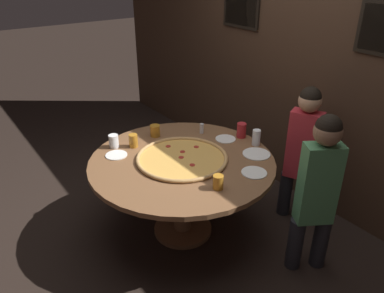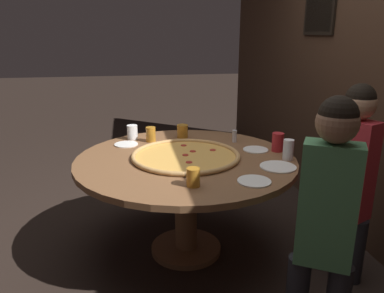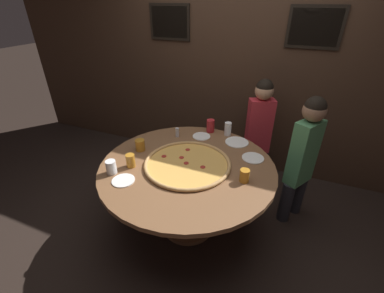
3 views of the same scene
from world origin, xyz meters
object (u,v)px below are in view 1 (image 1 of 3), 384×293
Objects in this scene: dining_table at (182,174)px; drink_cup_near_left at (241,130)px; drink_cup_centre_back at (114,141)px; white_plate_right_side at (226,139)px; drink_cup_far_left at (218,182)px; diner_centre_back at (303,148)px; white_plate_beside_cup at (116,155)px; condiment_shaker at (202,128)px; white_plate_near_front at (254,173)px; drink_cup_by_shaker at (155,131)px; diner_far_left at (318,187)px; drink_cup_near_right at (256,138)px; white_plate_far_back at (256,154)px; drink_cup_front_edge at (133,141)px; giant_pizza at (182,158)px.

drink_cup_near_left is (-0.03, 0.69, 0.20)m from dining_table.
drink_cup_centre_back is 0.63× the size of white_plate_right_side.
diner_centre_back is at bearing 93.36° from drink_cup_far_left.
dining_table is 1.09m from diner_centre_back.
condiment_shaker reaches higher than white_plate_beside_cup.
drink_cup_near_left is 0.69× the size of white_plate_near_front.
drink_cup_by_shaker is 0.08× the size of diner_far_left.
white_plate_beside_cup is 0.98× the size of white_plate_right_side.
white_plate_beside_cup is at bearing -157.42° from drink_cup_far_left.
white_plate_beside_cup is (-0.89, -0.37, -0.05)m from drink_cup_far_left.
drink_cup_by_shaker is 0.59× the size of white_plate_beside_cup.
drink_cup_by_shaker reaches higher than white_plate_right_side.
drink_cup_near_left reaches higher than drink_cup_far_left.
drink_cup_centre_back reaches higher than dining_table.
white_plate_far_back is at bearing -43.01° from drink_cup_near_right.
condiment_shaker is (0.13, 0.65, -0.01)m from drink_cup_front_edge.
white_plate_near_front is at bearing 14.72° from drink_cup_by_shaker.
drink_cup_centre_back reaches higher than white_plate_beside_cup.
drink_cup_far_left is at bearing -70.87° from white_plate_far_back.
diner_centre_back is at bearing 35.58° from condiment_shaker.
drink_cup_far_left is 0.96m from drink_cup_front_edge.
drink_cup_far_left is at bearing -64.72° from drink_cup_near_right.
drink_cup_centre_back is 0.17m from drink_cup_front_edge.
drink_cup_front_edge is 0.28m from drink_cup_by_shaker.
drink_cup_centre_back is 1.72m from diner_far_left.
drink_cup_far_left is at bearing -4.19° from dining_table.
drink_cup_by_shaker is 0.48m from white_plate_beside_cup.
drink_cup_near_left is 0.80m from drink_cup_by_shaker.
white_plate_beside_cup is 1.62m from diner_far_left.
giant_pizza is 0.51m from drink_cup_far_left.
white_plate_far_back is at bearing -59.58° from diner_far_left.
drink_cup_near_left is at bearing 40.99° from condiment_shaker.
drink_cup_near_right is at bearing 115.28° from drink_cup_far_left.
drink_cup_near_left is 0.17m from white_plate_right_side.
diner_far_left reaches higher than drink_cup_near_right.
drink_cup_by_shaker is 0.46× the size of white_plate_far_back.
diner_centre_back reaches higher than drink_cup_front_edge.
white_plate_beside_cup is at bearing -94.90° from condiment_shaker.
drink_cup_front_edge is 1.09× the size of drink_cup_by_shaker.
white_plate_far_back is at bearing 131.77° from white_plate_near_front.
white_plate_right_side is 0.14× the size of diner_centre_back.
giant_pizza is at bearing -81.73° from white_plate_right_side.
diner_far_left is (1.31, 0.96, -0.00)m from white_plate_beside_cup.
diner_far_left is at bearing 54.55° from drink_cup_far_left.
giant_pizza is at bearing -28.18° from diner_far_left.
drink_cup_far_left is 0.46× the size of white_plate_far_back.
dining_table is 0.62m from white_plate_near_front.
white_plate_right_side is (-0.24, -0.14, -0.07)m from drink_cup_near_right.
drink_cup_by_shaker is at bearing -148.42° from white_plate_far_back.
white_plate_beside_cup is 1.62m from diner_centre_back.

